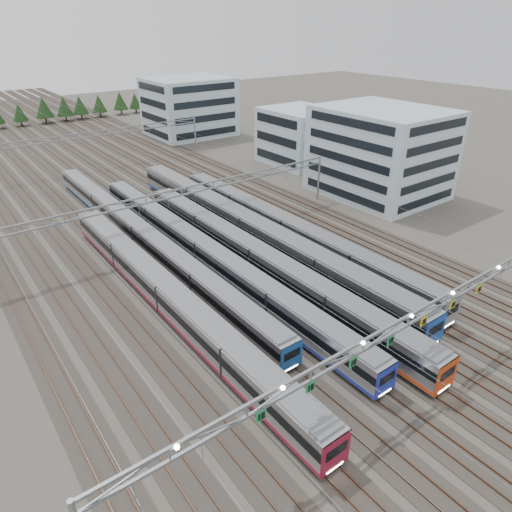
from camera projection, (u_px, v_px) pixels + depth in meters
ground at (396, 385)px, 41.93m from camera, size 400.00×400.00×0.00m
track_bed at (66, 148)px, 112.29m from camera, size 54.00×260.00×5.42m
train_a at (168, 296)px, 51.38m from camera, size 2.88×52.63×3.76m
train_b at (141, 235)px, 66.27m from camera, size 2.63×67.40×3.42m
train_c at (204, 252)px, 61.34m from camera, size 2.73×61.64×3.55m
train_d at (258, 259)px, 59.31m from camera, size 2.92×55.13×3.80m
train_e at (248, 228)px, 67.56m from camera, size 3.19×63.38×4.16m
train_f at (288, 230)px, 67.27m from camera, size 2.98×53.63×3.89m
gantry_near at (409, 323)px, 38.53m from camera, size 56.36×0.61×8.08m
gantry_mid at (182, 198)px, 67.39m from camera, size 56.36×0.36×8.00m
gantry_far at (83, 140)px, 99.36m from camera, size 56.36×0.36×8.00m
depot_bldg_south at (380, 152)px, 84.31m from camera, size 18.00×22.00×15.84m
depot_bldg_mid at (300, 136)px, 104.01m from camera, size 14.00×16.00×12.09m
depot_bldg_north at (189, 107)px, 128.12m from camera, size 22.00×18.00×15.48m
treeline at (21, 112)px, 140.35m from camera, size 93.80×5.60×7.02m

